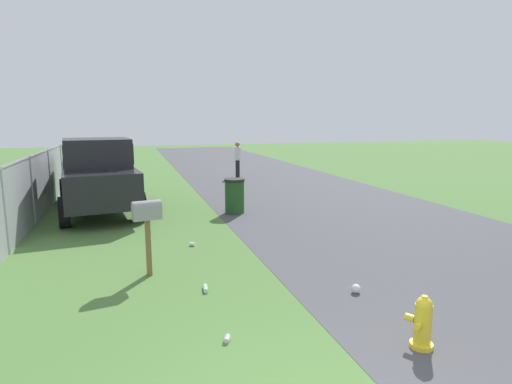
{
  "coord_description": "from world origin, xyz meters",
  "views": [
    {
      "loc": [
        -2.48,
        1.66,
        2.62
      ],
      "look_at": [
        4.97,
        -0.58,
        1.26
      ],
      "focal_mm": 29.47,
      "sensor_mm": 36.0,
      "label": 1
    }
  ],
  "objects_px": {
    "trash_bin": "(235,196)",
    "pedestrian": "(238,157)",
    "fire_hydrant": "(422,323)",
    "pickup_truck": "(97,173)",
    "mailbox": "(147,216)"
  },
  "relations": [
    {
      "from": "trash_bin",
      "to": "pedestrian",
      "type": "distance_m",
      "value": 7.27
    },
    {
      "from": "fire_hydrant",
      "to": "pickup_truck",
      "type": "bearing_deg",
      "value": -4.29
    },
    {
      "from": "trash_bin",
      "to": "fire_hydrant",
      "type": "bearing_deg",
      "value": -177.08
    },
    {
      "from": "fire_hydrant",
      "to": "mailbox",
      "type": "distance_m",
      "value": 4.43
    },
    {
      "from": "mailbox",
      "to": "pedestrian",
      "type": "bearing_deg",
      "value": -31.79
    },
    {
      "from": "pedestrian",
      "to": "fire_hydrant",
      "type": "bearing_deg",
      "value": 78.98
    },
    {
      "from": "fire_hydrant",
      "to": "pickup_truck",
      "type": "xyz_separation_m",
      "value": [
        8.72,
        4.02,
        0.8
      ]
    },
    {
      "from": "pickup_truck",
      "to": "trash_bin",
      "type": "relative_size",
      "value": 5.35
    },
    {
      "from": "trash_bin",
      "to": "pedestrian",
      "type": "relative_size",
      "value": 0.62
    },
    {
      "from": "fire_hydrant",
      "to": "trash_bin",
      "type": "xyz_separation_m",
      "value": [
        7.44,
        0.38,
        0.19
      ]
    },
    {
      "from": "trash_bin",
      "to": "mailbox",
      "type": "bearing_deg",
      "value": 148.82
    },
    {
      "from": "trash_bin",
      "to": "pedestrian",
      "type": "height_order",
      "value": "pedestrian"
    },
    {
      "from": "trash_bin",
      "to": "pedestrian",
      "type": "bearing_deg",
      "value": -14.97
    },
    {
      "from": "pickup_truck",
      "to": "trash_bin",
      "type": "height_order",
      "value": "pickup_truck"
    },
    {
      "from": "pickup_truck",
      "to": "pedestrian",
      "type": "height_order",
      "value": "pickup_truck"
    }
  ]
}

